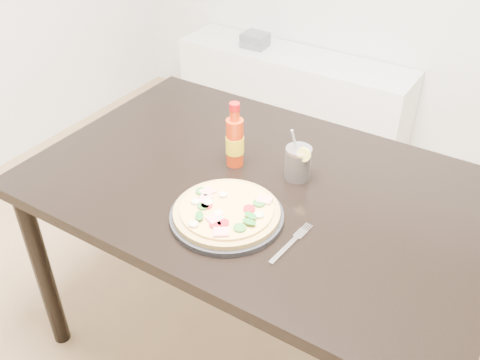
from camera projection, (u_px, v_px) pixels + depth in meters
The scene contains 8 objects.
dining_table at pixel (261, 204), 1.66m from camera, with size 1.40×0.90×0.75m.
plate at pixel (227, 216), 1.47m from camera, with size 0.31×0.31×0.02m, color black.
pizza at pixel (226, 211), 1.46m from camera, with size 0.29×0.29×0.03m.
hot_sauce_bottle at pixel (235, 141), 1.65m from camera, with size 0.06×0.06×0.21m.
cola_cup at pixel (298, 163), 1.61m from camera, with size 0.09×0.08×0.17m.
fork at pixel (292, 242), 1.39m from camera, with size 0.03×0.19×0.00m.
media_console at pixel (292, 94), 3.20m from camera, with size 1.40×0.34×0.50m, color white.
cd_stack at pixel (255, 40), 3.12m from camera, with size 0.14×0.12×0.08m.
Camera 1 is at (0.49, -0.54, 1.70)m, focal length 40.00 mm.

